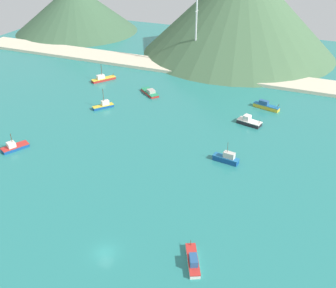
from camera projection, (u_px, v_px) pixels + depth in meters
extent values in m
cube|color=teal|center=(166.00, 172.00, 100.43)|extent=(260.00, 280.00, 0.50)
cube|color=gold|center=(266.00, 107.00, 131.97)|extent=(8.84, 4.07, 1.20)
cube|color=#1E669E|center=(267.00, 105.00, 131.62)|extent=(9.02, 4.15, 0.20)
cube|color=#28568C|center=(264.00, 102.00, 131.82)|extent=(3.26, 2.16, 1.26)
cylinder|color=#4C3823|center=(278.00, 106.00, 129.20)|extent=(0.70, 0.29, 1.62)
cube|color=#232328|center=(249.00, 123.00, 122.28)|extent=(7.68, 4.61, 1.08)
cube|color=white|center=(249.00, 121.00, 121.96)|extent=(7.83, 4.70, 0.20)
cube|color=silver|center=(247.00, 118.00, 122.00)|extent=(2.39, 2.60, 1.51)
cylinder|color=#4C3823|center=(259.00, 122.00, 119.95)|extent=(0.64, 0.27, 1.46)
cube|color=silver|center=(193.00, 261.00, 73.98)|extent=(5.18, 7.89, 0.82)
cube|color=red|center=(193.00, 259.00, 73.72)|extent=(5.28, 8.05, 0.20)
cube|color=#28568C|center=(194.00, 260.00, 72.50)|extent=(2.42, 2.96, 1.29)
cylinder|color=#4C3823|center=(191.00, 243.00, 76.54)|extent=(0.33, 0.51, 1.13)
cube|color=red|center=(104.00, 80.00, 154.14)|extent=(6.97, 9.02, 0.86)
cube|color=gold|center=(104.00, 78.00, 153.88)|extent=(7.11, 9.20, 0.20)
cube|color=silver|center=(101.00, 77.00, 152.90)|extent=(3.02, 3.38, 1.44)
cylinder|color=#4C3823|center=(113.00, 75.00, 155.66)|extent=(0.39, 0.51, 1.17)
cylinder|color=#4C3823|center=(101.00, 69.00, 151.76)|extent=(0.20, 0.20, 4.25)
cube|color=#14478C|center=(226.00, 160.00, 103.88)|extent=(6.88, 2.90, 1.27)
cube|color=#1E669E|center=(226.00, 157.00, 103.51)|extent=(7.02, 2.95, 0.20)
cube|color=beige|center=(229.00, 155.00, 102.70)|extent=(3.07, 1.88, 1.56)
cylinder|color=#4C3823|center=(228.00, 147.00, 101.88)|extent=(0.10, 0.10, 2.77)
cube|color=#14478C|center=(103.00, 107.00, 132.53)|extent=(5.71, 6.53, 0.83)
cube|color=gold|center=(103.00, 105.00, 132.28)|extent=(5.82, 6.66, 0.20)
cube|color=silver|center=(105.00, 103.00, 132.21)|extent=(2.60, 2.77, 1.50)
cylinder|color=#4C3823|center=(103.00, 95.00, 130.58)|extent=(0.16, 0.16, 4.22)
cube|color=red|center=(150.00, 93.00, 142.88)|extent=(8.62, 7.84, 0.76)
cube|color=#238C5B|center=(150.00, 92.00, 142.64)|extent=(8.79, 7.99, 0.20)
cube|color=#B2ADA3|center=(151.00, 91.00, 141.50)|extent=(3.46, 3.40, 1.03)
cube|color=#14478C|center=(15.00, 148.00, 109.55)|extent=(5.56, 7.45, 0.83)
cube|color=red|center=(15.00, 146.00, 109.29)|extent=(5.67, 7.60, 0.20)
cube|color=silver|center=(11.00, 145.00, 108.40)|extent=(2.70, 2.71, 1.38)
cylinder|color=#4C3823|center=(11.00, 138.00, 107.67)|extent=(0.17, 0.17, 2.47)
cube|color=beige|center=(238.00, 75.00, 157.62)|extent=(247.00, 14.27, 1.20)
cone|color=#3D6042|center=(75.00, 8.00, 213.01)|extent=(64.93, 64.93, 24.38)
cone|color=#476B47|center=(241.00, 7.00, 175.42)|extent=(86.27, 86.27, 40.34)
cylinder|color=silver|center=(196.00, 23.00, 157.07)|extent=(0.71, 0.71, 37.20)
cylinder|color=silver|center=(197.00, 11.00, 154.84)|extent=(0.36, 2.98, 0.36)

